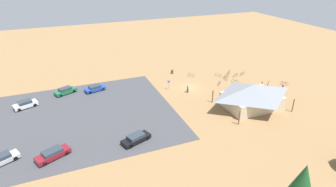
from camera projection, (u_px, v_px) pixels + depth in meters
name	position (u px, v px, depth m)	size (l,w,h in m)	color
ground	(190.00, 88.00, 60.85)	(160.00, 160.00, 0.00)	#937047
parking_lot_asphalt	(75.00, 118.00, 49.05)	(35.40, 28.73, 0.05)	#424247
bike_pavilion	(252.00, 95.00, 51.64)	(12.26, 9.21, 4.69)	beige
trash_bin	(172.00, 72.00, 68.47)	(0.60, 0.60, 0.90)	brown
lot_sign	(169.00, 84.00, 59.34)	(0.56, 0.08, 2.20)	#99999E
pine_mideast	(303.00, 180.00, 28.50)	(2.60, 2.60, 6.70)	brown
bicycle_black_edge_north	(242.00, 74.00, 67.48)	(1.73, 0.64, 0.80)	black
bicycle_green_back_row	(276.00, 91.00, 58.24)	(0.54, 1.71, 0.82)	black
bicycle_orange_yard_right	(227.00, 76.00, 66.31)	(1.65, 0.60, 0.83)	black
bicycle_red_near_sign	(235.00, 75.00, 66.54)	(1.67, 0.66, 0.84)	black
bicycle_yellow_lone_east	(218.00, 75.00, 66.63)	(1.05, 1.47, 0.90)	black
bicycle_teal_front_row	(225.00, 78.00, 64.83)	(0.48, 1.77, 0.85)	black
bicycle_purple_yard_front	(219.00, 83.00, 62.06)	(1.43, 1.07, 0.85)	black
bicycle_silver_lone_west	(191.00, 75.00, 66.67)	(1.33, 1.20, 0.81)	black
bicycle_white_mid_cluster	(268.00, 84.00, 61.96)	(1.26, 1.20, 0.83)	black
bicycle_blue_edge_south	(229.00, 72.00, 68.27)	(1.47, 0.86, 0.78)	black
bicycle_black_by_bin	(284.00, 83.00, 62.00)	(1.18, 1.33, 0.87)	black
bicycle_green_trailside	(235.00, 81.00, 63.28)	(1.15, 1.32, 0.83)	black
car_blue_by_curb	(95.00, 88.00, 58.91)	(4.60, 2.85, 1.28)	#1E42B2
car_maroon_mid_lot	(53.00, 154.00, 38.65)	(5.06, 3.60, 1.35)	maroon
car_black_front_row	(136.00, 138.00, 42.14)	(4.98, 3.26, 1.29)	black
car_green_far_end	(65.00, 91.00, 57.66)	(4.77, 3.41, 1.38)	#1E6B3D
car_silver_second_row	(0.00, 160.00, 37.52)	(5.02, 3.55, 1.32)	#BCBCC1
car_white_inner_stall	(25.00, 104.00, 52.12)	(4.58, 3.16, 1.44)	white
visitor_at_bikes	(283.00, 88.00, 58.71)	(0.36, 0.36, 1.74)	#2D3347
visitor_by_pavilion	(188.00, 89.00, 58.22)	(0.40, 0.37, 1.76)	#2D3347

